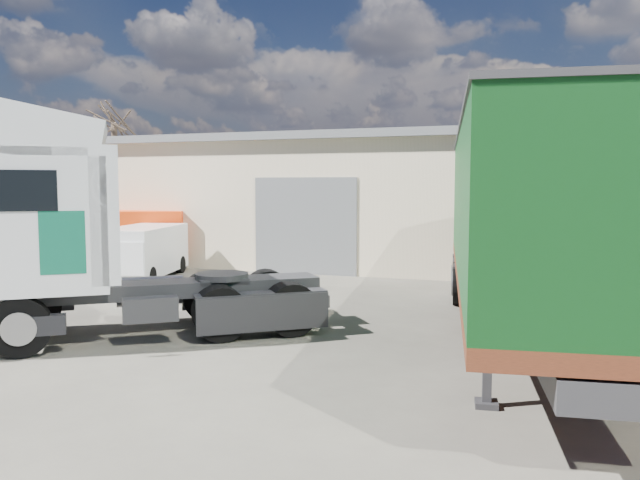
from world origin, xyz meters
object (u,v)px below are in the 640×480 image
(bare_tree, at_px, (114,108))
(orange_skip, at_px, (143,242))
(tractor_unit, at_px, (93,243))
(panel_van, at_px, (141,252))
(box_trailer, at_px, (526,212))

(bare_tree, bearing_deg, orange_skip, -48.53)
(tractor_unit, bearing_deg, panel_van, 171.37)
(tractor_unit, distance_m, orange_skip, 12.18)
(box_trailer, xyz_separation_m, panel_van, (-12.86, 4.59, -1.79))
(bare_tree, bearing_deg, panel_van, -50.05)
(bare_tree, xyz_separation_m, panel_van, (11.05, -13.19, -6.97))
(bare_tree, bearing_deg, box_trailer, -36.63)
(tractor_unit, relative_size, panel_van, 1.53)
(box_trailer, height_order, orange_skip, box_trailer)
(box_trailer, bearing_deg, panel_van, 152.62)
(bare_tree, xyz_separation_m, tractor_unit, (15.14, -20.67, -5.85))
(tractor_unit, distance_m, panel_van, 8.60)
(box_trailer, bearing_deg, bare_tree, 135.62)
(box_trailer, bearing_deg, orange_skip, 145.30)
(tractor_unit, height_order, panel_van, tractor_unit)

